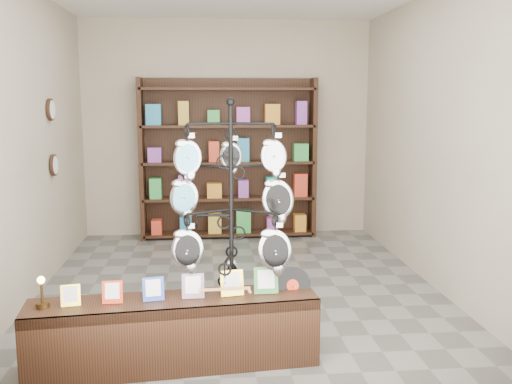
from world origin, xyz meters
TOP-DOWN VIEW (x-y plane):
  - ground at (0.00, 0.00)m, footprint 5.00×5.00m
  - room_envelope at (0.00, 0.00)m, footprint 5.00×5.00m
  - display_tree at (-0.14, -1.48)m, footprint 0.99×0.84m
  - front_shelf at (-0.57, -1.65)m, footprint 2.08×0.62m
  - back_shelving at (0.00, 2.30)m, footprint 2.42×0.36m
  - wall_clocks at (-1.97, 0.80)m, footprint 0.03×0.24m

SIDE VIEW (x-z plane):
  - ground at x=0.00m, z-range 0.00..0.00m
  - front_shelf at x=-0.57m, z-range -0.11..0.62m
  - back_shelving at x=0.00m, z-range -0.07..2.13m
  - display_tree at x=-0.14m, z-range 0.15..2.07m
  - wall_clocks at x=-1.97m, z-range 1.08..1.92m
  - room_envelope at x=0.00m, z-range -0.65..4.35m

